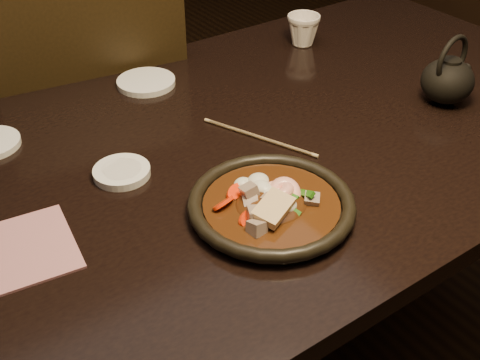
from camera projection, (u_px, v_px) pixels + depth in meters
table at (263, 163)px, 1.22m from camera, size 1.60×0.90×0.75m
chair at (94, 130)px, 1.60m from camera, size 0.52×0.52×0.97m
plate at (271, 205)px, 0.96m from camera, size 0.27×0.27×0.03m
stirfry at (270, 202)px, 0.96m from camera, size 0.17×0.14×0.05m
soy_dish at (122, 172)px, 1.05m from camera, size 0.10×0.10×0.01m
saucer_right at (146, 82)px, 1.33m from camera, size 0.13×0.13×0.01m
tea_cup at (303, 29)px, 1.49m from camera, size 0.09×0.09×0.08m
chopsticks at (259, 137)px, 1.15m from camera, size 0.10×0.23×0.01m
napkin at (18, 251)px, 0.89m from camera, size 0.18×0.18×0.00m
teapot at (448, 79)px, 1.24m from camera, size 0.13×0.11×0.15m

